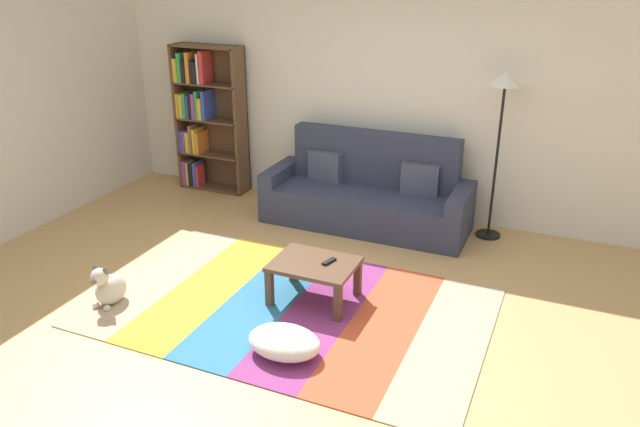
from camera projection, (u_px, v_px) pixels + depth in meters
name	position (u px, v px, depth m)	size (l,w,h in m)	color
ground_plane	(291.00, 311.00, 5.27)	(14.00, 14.00, 0.00)	tan
back_wall	(389.00, 95.00, 6.90)	(6.80, 0.10, 2.70)	silver
left_wall	(34.00, 101.00, 6.63)	(0.10, 5.50, 2.70)	beige
rug	(290.00, 307.00, 5.31)	(3.31, 2.08, 0.01)	tan
couch	(368.00, 195.00, 6.86)	(2.26, 0.80, 1.00)	#2D3347
bookshelf	(203.00, 116.00, 7.71)	(0.90, 0.28, 1.81)	brown
coffee_table	(314.00, 269.00, 5.31)	(0.71, 0.55, 0.36)	#513826
pouf	(284.00, 342.00, 4.64)	(0.57, 0.41, 0.21)	white
dog	(109.00, 287.00, 5.31)	(0.22, 0.35, 0.40)	beige
standing_lamp	(503.00, 101.00, 6.11)	(0.32, 0.32, 1.75)	black
tv_remote	(329.00, 261.00, 5.28)	(0.04, 0.15, 0.02)	black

